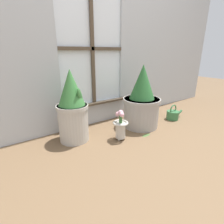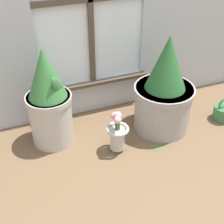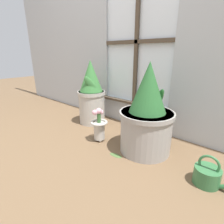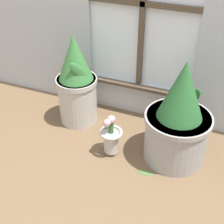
% 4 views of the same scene
% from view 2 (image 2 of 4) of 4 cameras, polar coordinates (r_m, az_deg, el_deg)
% --- Properties ---
extents(ground_plane, '(10.00, 10.00, 0.00)m').
position_cam_2_polar(ground_plane, '(2.04, 2.23, -8.39)').
color(ground_plane, brown).
extents(potted_plant_left, '(0.30, 0.30, 0.68)m').
position_cam_2_polar(potted_plant_left, '(2.03, -11.47, 2.04)').
color(potted_plant_left, '#B7B2A8').
rests_on(potted_plant_left, ground_plane).
extents(potted_plant_right, '(0.42, 0.42, 0.70)m').
position_cam_2_polar(potted_plant_right, '(2.16, 9.52, 3.60)').
color(potted_plant_right, '#9E9993').
rests_on(potted_plant_right, ground_plane).
extents(flower_vase, '(0.15, 0.15, 0.30)m').
position_cam_2_polar(flower_vase, '(2.01, 0.97, -3.87)').
color(flower_vase, '#BCB7AD').
rests_on(flower_vase, ground_plane).
extents(watering_can, '(0.27, 0.15, 0.19)m').
position_cam_2_polar(watering_can, '(2.49, 19.77, -0.02)').
color(watering_can, '#336B3D').
rests_on(watering_can, ground_plane).
extents(fallen_leaf, '(0.11, 0.05, 0.01)m').
position_cam_2_polar(fallen_leaf, '(2.13, 8.66, -6.47)').
color(fallen_leaf, '#476633').
rests_on(fallen_leaf, ground_plane).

